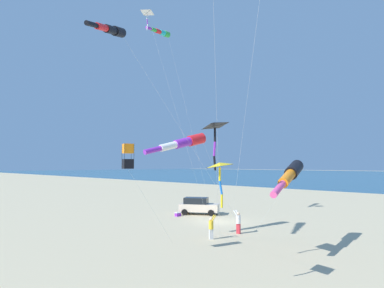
{
  "coord_description": "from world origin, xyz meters",
  "views": [
    {
      "loc": [
        25.02,
        21.54,
        5.53
      ],
      "look_at": [
        9.25,
        5.63,
        6.9
      ],
      "focal_mm": 31.43,
      "sensor_mm": 36.0,
      "label": 1
    }
  ],
  "objects_px": {
    "kite_windsock_long_streamer_right": "(111,30)",
    "kite_delta_blue_topmost": "(214,126)",
    "kite_box_long_streamer_left": "(128,156)",
    "person_child_green_jacket": "(211,226)",
    "kite_windsock_yellow_midlevel": "(161,32)",
    "kite_delta_magenta_far_left": "(147,14)",
    "kite_windsock_rainbow_low_near": "(184,143)",
    "person_adult_flyer": "(238,221)",
    "kite_windsock_teal_far_right": "(290,174)",
    "cooler_box": "(178,214)",
    "parked_car": "(198,206)",
    "kite_delta_white_trailing": "(220,166)"
  },
  "relations": [
    {
      "from": "kite_windsock_yellow_midlevel",
      "to": "cooler_box",
      "type": "bearing_deg",
      "value": 178.37
    },
    {
      "from": "kite_windsock_rainbow_low_near",
      "to": "person_adult_flyer",
      "type": "bearing_deg",
      "value": 144.69
    },
    {
      "from": "kite_windsock_rainbow_low_near",
      "to": "kite_windsock_long_streamer_right",
      "type": "bearing_deg",
      "value": 1.95
    },
    {
      "from": "kite_delta_magenta_far_left",
      "to": "kite_windsock_teal_far_right",
      "type": "relative_size",
      "value": 2.38
    },
    {
      "from": "kite_delta_blue_topmost",
      "to": "kite_delta_white_trailing",
      "type": "xyz_separation_m",
      "value": [
        2.41,
        2.42,
        -2.17
      ]
    },
    {
      "from": "kite_windsock_long_streamer_right",
      "to": "kite_windsock_teal_far_right",
      "type": "distance_m",
      "value": 15.14
    },
    {
      "from": "cooler_box",
      "to": "person_child_green_jacket",
      "type": "xyz_separation_m",
      "value": [
        5.72,
        9.95,
        0.75
      ]
    },
    {
      "from": "kite_windsock_long_streamer_right",
      "to": "kite_delta_blue_topmost",
      "type": "distance_m",
      "value": 10.03
    },
    {
      "from": "person_child_green_jacket",
      "to": "kite_windsock_long_streamer_right",
      "type": "relative_size",
      "value": 0.12
    },
    {
      "from": "cooler_box",
      "to": "person_adult_flyer",
      "type": "bearing_deg",
      "value": 75.28
    },
    {
      "from": "kite_box_long_streamer_left",
      "to": "kite_windsock_long_streamer_right",
      "type": "bearing_deg",
      "value": -91.46
    },
    {
      "from": "person_adult_flyer",
      "to": "kite_windsock_teal_far_right",
      "type": "relative_size",
      "value": 0.21
    },
    {
      "from": "person_child_green_jacket",
      "to": "kite_box_long_streamer_left",
      "type": "relative_size",
      "value": 0.26
    },
    {
      "from": "kite_windsock_long_streamer_right",
      "to": "kite_delta_magenta_far_left",
      "type": "relative_size",
      "value": 0.73
    },
    {
      "from": "kite_delta_magenta_far_left",
      "to": "kite_windsock_rainbow_low_near",
      "type": "bearing_deg",
      "value": 78.04
    },
    {
      "from": "person_child_green_jacket",
      "to": "kite_box_long_streamer_left",
      "type": "bearing_deg",
      "value": 0.32
    },
    {
      "from": "kite_delta_blue_topmost",
      "to": "person_adult_flyer",
      "type": "bearing_deg",
      "value": -150.01
    },
    {
      "from": "kite_delta_blue_topmost",
      "to": "kite_delta_white_trailing",
      "type": "distance_m",
      "value": 4.05
    },
    {
      "from": "kite_windsock_yellow_midlevel",
      "to": "person_child_green_jacket",
      "type": "bearing_deg",
      "value": 71.85
    },
    {
      "from": "person_adult_flyer",
      "to": "kite_delta_white_trailing",
      "type": "bearing_deg",
      "value": 33.96
    },
    {
      "from": "kite_windsock_long_streamer_right",
      "to": "kite_windsock_yellow_midlevel",
      "type": "bearing_deg",
      "value": -143.61
    },
    {
      "from": "parked_car",
      "to": "kite_windsock_rainbow_low_near",
      "type": "relative_size",
      "value": 0.49
    },
    {
      "from": "person_adult_flyer",
      "to": "kite_windsock_teal_far_right",
      "type": "bearing_deg",
      "value": 73.22
    },
    {
      "from": "person_child_green_jacket",
      "to": "kite_delta_white_trailing",
      "type": "height_order",
      "value": "kite_delta_white_trailing"
    },
    {
      "from": "kite_windsock_teal_far_right",
      "to": "parked_car",
      "type": "bearing_deg",
      "value": -114.54
    },
    {
      "from": "kite_delta_blue_topmost",
      "to": "kite_delta_magenta_far_left",
      "type": "relative_size",
      "value": 0.38
    },
    {
      "from": "person_adult_flyer",
      "to": "kite_box_long_streamer_left",
      "type": "height_order",
      "value": "kite_box_long_streamer_left"
    },
    {
      "from": "kite_delta_magenta_far_left",
      "to": "kite_box_long_streamer_left",
      "type": "distance_m",
      "value": 19.07
    },
    {
      "from": "person_child_green_jacket",
      "to": "kite_windsock_teal_far_right",
      "type": "bearing_deg",
      "value": 103.36
    },
    {
      "from": "person_adult_flyer",
      "to": "kite_windsock_teal_far_right",
      "type": "xyz_separation_m",
      "value": [
        1.69,
        5.61,
        3.88
      ]
    },
    {
      "from": "cooler_box",
      "to": "kite_windsock_rainbow_low_near",
      "type": "height_order",
      "value": "kite_windsock_rainbow_low_near"
    },
    {
      "from": "person_child_green_jacket",
      "to": "kite_windsock_yellow_midlevel",
      "type": "relative_size",
      "value": 0.09
    },
    {
      "from": "cooler_box",
      "to": "kite_windsock_yellow_midlevel",
      "type": "bearing_deg",
      "value": -1.63
    },
    {
      "from": "person_adult_flyer",
      "to": "kite_windsock_teal_far_right",
      "type": "height_order",
      "value": "kite_windsock_teal_far_right"
    },
    {
      "from": "person_child_green_jacket",
      "to": "kite_delta_white_trailing",
      "type": "bearing_deg",
      "value": 44.08
    },
    {
      "from": "parked_car",
      "to": "kite_delta_magenta_far_left",
      "type": "relative_size",
      "value": 0.22
    },
    {
      "from": "parked_car",
      "to": "person_adult_flyer",
      "type": "bearing_deg",
      "value": 61.31
    },
    {
      "from": "kite_delta_magenta_far_left",
      "to": "kite_windsock_rainbow_low_near",
      "type": "relative_size",
      "value": 2.23
    },
    {
      "from": "person_child_green_jacket",
      "to": "kite_windsock_yellow_midlevel",
      "type": "distance_m",
      "value": 21.31
    },
    {
      "from": "kite_delta_blue_topmost",
      "to": "kite_delta_magenta_far_left",
      "type": "xyz_separation_m",
      "value": [
        -6.02,
        -14.1,
        12.86
      ]
    },
    {
      "from": "cooler_box",
      "to": "parked_car",
      "type": "bearing_deg",
      "value": 167.88
    },
    {
      "from": "kite_windsock_yellow_midlevel",
      "to": "kite_windsock_teal_far_right",
      "type": "distance_m",
      "value": 21.58
    },
    {
      "from": "person_child_green_jacket",
      "to": "kite_windsock_teal_far_right",
      "type": "distance_m",
      "value": 7.12
    },
    {
      "from": "kite_windsock_long_streamer_right",
      "to": "kite_box_long_streamer_left",
      "type": "distance_m",
      "value": 8.65
    },
    {
      "from": "kite_delta_white_trailing",
      "to": "kite_windsock_rainbow_low_near",
      "type": "relative_size",
      "value": 0.99
    },
    {
      "from": "kite_delta_blue_topmost",
      "to": "cooler_box",
      "type": "bearing_deg",
      "value": -126.17
    },
    {
      "from": "kite_delta_magenta_far_left",
      "to": "kite_delta_blue_topmost",
      "type": "bearing_deg",
      "value": 66.88
    },
    {
      "from": "kite_delta_blue_topmost",
      "to": "kite_delta_white_trailing",
      "type": "relative_size",
      "value": 0.86
    },
    {
      "from": "kite_delta_white_trailing",
      "to": "parked_car",
      "type": "bearing_deg",
      "value": -133.48
    },
    {
      "from": "cooler_box",
      "to": "kite_delta_white_trailing",
      "type": "xyz_separation_m",
      "value": [
        13.26,
        17.26,
        5.24
      ]
    }
  ]
}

